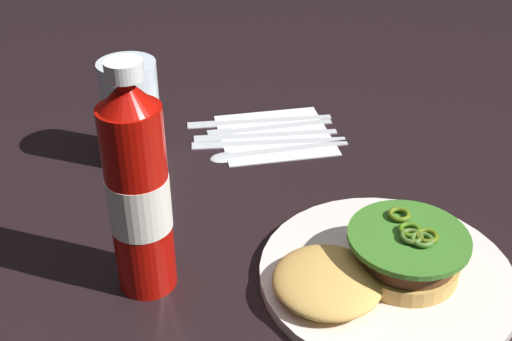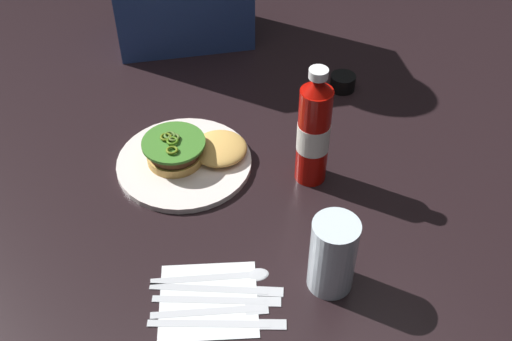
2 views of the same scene
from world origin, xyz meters
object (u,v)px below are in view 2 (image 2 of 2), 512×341
at_px(dinner_plate, 184,163).
at_px(burger_sandwich, 191,150).
at_px(ketchup_bottle, 314,131).
at_px(spoon_utensil, 227,275).
at_px(condiment_cup, 343,82).
at_px(butter_knife, 225,299).
at_px(napkin, 209,300).
at_px(steak_knife, 226,323).
at_px(fork_utensil, 221,310).
at_px(water_glass, 333,255).
at_px(table_knife, 225,288).

height_order(dinner_plate, burger_sandwich, burger_sandwich).
relative_size(ketchup_bottle, spoon_utensil, 1.26).
bearing_deg(condiment_cup, ketchup_bottle, -118.97).
bearing_deg(butter_knife, ketchup_bottle, 50.46).
relative_size(napkin, butter_knife, 0.76).
xyz_separation_m(ketchup_bottle, steak_knife, (-0.21, -0.29, -0.11)).
distance_m(ketchup_bottle, spoon_utensil, 0.30).
xyz_separation_m(napkin, fork_utensil, (0.02, -0.02, 0.00)).
distance_m(burger_sandwich, water_glass, 0.38).
bearing_deg(fork_utensil, table_knife, 70.54).
xyz_separation_m(butter_knife, spoon_utensil, (0.01, 0.05, 0.00)).
xyz_separation_m(steak_knife, table_knife, (0.01, 0.06, 0.00)).
height_order(condiment_cup, table_knife, condiment_cup).
bearing_deg(fork_utensil, spoon_utensil, 72.46).
relative_size(napkin, steak_knife, 0.73).
relative_size(ketchup_bottle, napkin, 1.58).
distance_m(condiment_cup, butter_knife, 0.61).
bearing_deg(steak_knife, napkin, 112.69).
height_order(ketchup_bottle, steak_knife, ketchup_bottle).
height_order(burger_sandwich, steak_knife, burger_sandwich).
bearing_deg(dinner_plate, condiment_cup, 25.85).
height_order(ketchup_bottle, butter_knife, ketchup_bottle).
relative_size(condiment_cup, spoon_utensil, 0.29).
bearing_deg(burger_sandwich, condiment_cup, 26.08).
bearing_deg(ketchup_bottle, water_glass, -97.73).
relative_size(dinner_plate, burger_sandwich, 1.30).
height_order(butter_knife, table_knife, same).
distance_m(ketchup_bottle, fork_utensil, 0.36).
bearing_deg(steak_knife, fork_utensil, 100.59).
relative_size(condiment_cup, butter_knife, 0.28).
height_order(dinner_plate, butter_knife, dinner_plate).
height_order(dinner_plate, fork_utensil, dinner_plate).
relative_size(dinner_plate, steak_knife, 1.24).
bearing_deg(fork_utensil, burger_sandwich, 90.19).
relative_size(steak_knife, spoon_utensil, 1.10).
bearing_deg(napkin, fork_utensil, -56.53).
height_order(steak_knife, butter_knife, same).
height_order(ketchup_bottle, water_glass, ketchup_bottle).
relative_size(water_glass, fork_utensil, 0.75).
bearing_deg(burger_sandwich, dinner_plate, -159.49).
distance_m(fork_utensil, spoon_utensil, 0.07).
relative_size(water_glass, steak_knife, 0.65).
xyz_separation_m(napkin, table_knife, (0.03, 0.01, 0.00)).
distance_m(butter_knife, table_knife, 0.02).
relative_size(condiment_cup, steak_knife, 0.27).
xyz_separation_m(steak_knife, spoon_utensil, (0.02, 0.09, 0.00)).
height_order(ketchup_bottle, condiment_cup, ketchup_bottle).
relative_size(burger_sandwich, condiment_cup, 3.59).
distance_m(water_glass, table_knife, 0.18).
xyz_separation_m(dinner_plate, table_knife, (0.03, -0.30, -0.00)).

